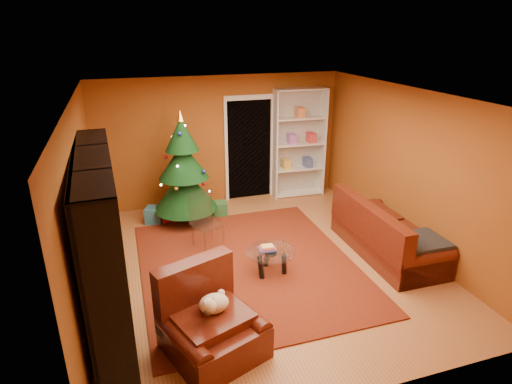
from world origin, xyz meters
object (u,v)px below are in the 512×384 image
object	(u,v)px
gift_box_teal	(154,215)
acrylic_chair	(208,224)
media_unit	(103,242)
christmas_tree	(184,169)
coffee_table	(271,262)
armchair	(213,322)
sofa	(388,228)
rug	(248,265)
gift_box_red	(165,216)
gift_box_green	(220,209)
dog	(214,303)
white_bookshelf	(299,144)

from	to	relation	value
gift_box_teal	acrylic_chair	bearing A→B (deg)	-59.28
media_unit	acrylic_chair	distance (m)	2.18
christmas_tree	coffee_table	xyz separation A→B (m)	(0.90, -2.26, -0.84)
armchair	sofa	world-z (taller)	sofa
rug	armchair	size ratio (longest dim) A/B	3.55
gift_box_red	christmas_tree	bearing A→B (deg)	-9.29
gift_box_green	gift_box_teal	bearing A→B (deg)	177.18
rug	acrylic_chair	distance (m)	0.98
media_unit	rug	bearing A→B (deg)	15.14
christmas_tree	gift_box_green	world-z (taller)	christmas_tree
dog	coffee_table	xyz separation A→B (m)	(1.14, 1.32, -0.42)
dog	sofa	world-z (taller)	sofa
dog	rug	bearing A→B (deg)	41.10
gift_box_teal	coffee_table	world-z (taller)	coffee_table
rug	gift_box_green	size ratio (longest dim) A/B	13.65
armchair	dog	world-z (taller)	armchair
dog	acrylic_chair	distance (m)	2.43
gift_box_green	white_bookshelf	xyz separation A→B (m)	(1.89, 0.59, 1.01)
rug	gift_box_green	distance (m)	2.00
white_bookshelf	gift_box_green	bearing A→B (deg)	-159.86
armchair	gift_box_green	bearing A→B (deg)	55.23
rug	acrylic_chair	world-z (taller)	acrylic_chair
media_unit	christmas_tree	world-z (taller)	media_unit
armchair	white_bookshelf	bearing A→B (deg)	35.96
coffee_table	acrylic_chair	bearing A→B (deg)	124.12
gift_box_red	dog	xyz separation A→B (m)	(0.15, -3.64, 0.50)
armchair	dog	bearing A→B (deg)	45.00
armchair	coffee_table	xyz separation A→B (m)	(1.17, 1.38, -0.22)
gift_box_red	coffee_table	xyz separation A→B (m)	(1.30, -2.32, 0.08)
gift_box_green	coffee_table	distance (m)	2.32
gift_box_green	armchair	size ratio (longest dim) A/B	0.26
christmas_tree	acrylic_chair	size ratio (longest dim) A/B	2.45
christmas_tree	gift_box_green	bearing A→B (deg)	4.00
dog	gift_box_red	bearing A→B (deg)	71.81
rug	coffee_table	bearing A→B (deg)	-50.01
gift_box_teal	coffee_table	distance (m)	2.80
media_unit	gift_box_green	xyz separation A→B (m)	(2.03, 2.63, -0.93)
media_unit	armchair	world-z (taller)	media_unit
gift_box_green	sofa	world-z (taller)	sofa
media_unit	armchair	distance (m)	1.66
christmas_tree	gift_box_red	size ratio (longest dim) A/B	9.49
white_bookshelf	gift_box_red	bearing A→B (deg)	-166.16
gift_box_red	media_unit	bearing A→B (deg)	-110.31
rug	armchair	bearing A→B (deg)	-118.18
rug	coffee_table	xyz separation A→B (m)	(0.26, -0.32, 0.19)
media_unit	gift_box_green	bearing A→B (deg)	49.84
gift_box_teal	acrylic_chair	xyz separation A→B (m)	(0.77, -1.30, 0.29)
rug	sofa	bearing A→B (deg)	-7.37
media_unit	christmas_tree	xyz separation A→B (m)	(1.37, 2.58, -0.04)
gift_box_green	acrylic_chair	xyz separation A→B (m)	(-0.48, -1.24, 0.30)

